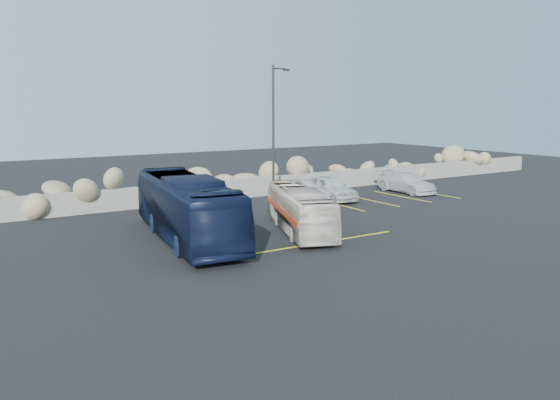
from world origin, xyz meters
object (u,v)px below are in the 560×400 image
car_b (303,192)px  car_a (329,188)px  car_c (406,183)px  tour_coach (187,208)px  vintage_bus (300,210)px  lamppost (274,130)px

car_b → car_a: bearing=-6.8°
car_c → tour_coach: bearing=-165.4°
tour_coach → car_c: tour_coach is taller
vintage_bus → lamppost: bearing=88.0°
tour_coach → car_c: bearing=21.8°
vintage_bus → car_c: vintage_bus is taller
lamppost → tour_coach: (-7.94, -5.75, -2.91)m
vintage_bus → car_c: bearing=45.5°
car_a → car_b: 1.93m
tour_coach → car_b: tour_coach is taller
tour_coach → lamppost: bearing=43.6°
car_a → car_c: size_ratio=0.97×
car_c → car_b: bearing=177.4°
car_b → car_c: size_ratio=0.84×
car_a → car_c: (6.15, -0.37, -0.09)m
vintage_bus → car_b: (4.41, 6.14, -0.40)m
car_a → car_b: size_ratio=1.16×
vintage_bus → tour_coach: 5.15m
lamppost → tour_coach: 10.23m
car_a → car_b: car_a is taller
lamppost → tour_coach: bearing=-144.1°
lamppost → car_c: 10.26m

